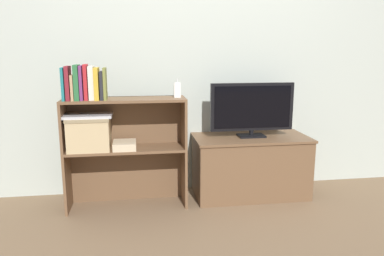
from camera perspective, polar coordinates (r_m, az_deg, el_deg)
name	(u,v)px	position (r m, az deg, el deg)	size (l,w,h in m)	color
ground_plane	(195,209)	(2.99, 0.41, -12.18)	(16.00, 16.00, 0.00)	brown
wall_back	(186,52)	(3.22, -0.94, 11.49)	(10.00, 0.05, 2.40)	#B2BCB2
tv_stand	(250,166)	(3.22, 8.85, -5.71)	(0.95, 0.47, 0.51)	brown
tv	(252,108)	(3.11, 9.14, 3.00)	(0.70, 0.14, 0.45)	black
bookshelf_lower_tier	(127,167)	(3.05, -9.87, -5.92)	(0.92, 0.28, 0.48)	brown
bookshelf_upper_tier	(125,115)	(2.94, -10.16, 1.98)	(0.92, 0.28, 0.38)	brown
book_teal	(64,84)	(2.87, -18.93, 6.38)	(0.02, 0.16, 0.24)	#1E7075
book_maroon	(68,83)	(2.86, -18.34, 6.50)	(0.03, 0.14, 0.25)	maroon
book_tan	(73,87)	(2.86, -17.67, 5.91)	(0.02, 0.15, 0.18)	tan
book_forest	(77,82)	(2.85, -17.10, 6.65)	(0.03, 0.15, 0.25)	#286638
book_plum	(82,83)	(2.84, -16.46, 6.62)	(0.02, 0.14, 0.25)	#6B2D66
book_crimson	(86,82)	(2.84, -15.85, 6.74)	(0.03, 0.12, 0.26)	#B22328
book_ivory	(92,83)	(2.84, -15.06, 6.63)	(0.04, 0.12, 0.24)	silver
book_mustard	(97,84)	(2.83, -14.29, 6.56)	(0.03, 0.16, 0.23)	gold
book_charcoal	(102,85)	(2.83, -13.57, 6.33)	(0.02, 0.14, 0.21)	#232328
book_olive	(105,84)	(2.83, -13.11, 6.60)	(0.02, 0.15, 0.23)	olive
baby_monitor	(177,90)	(2.88, -2.26, 5.82)	(0.05, 0.03, 0.14)	white
storage_basket_left	(89,132)	(2.92, -15.40, -0.59)	(0.31, 0.25, 0.25)	tan
laptop	(88,116)	(2.89, -15.54, 1.84)	(0.35, 0.23, 0.02)	#BCBCC1
magazine_stack	(125,145)	(2.90, -10.23, -2.58)	(0.17, 0.20, 0.06)	beige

